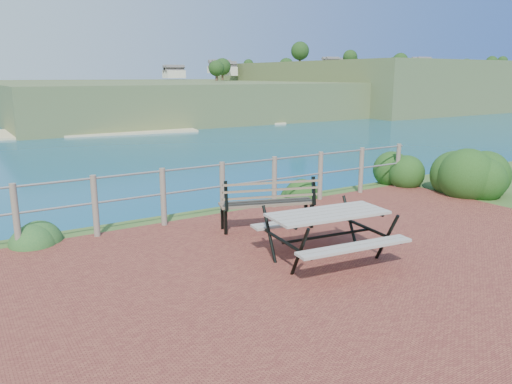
{
  "coord_description": "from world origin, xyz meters",
  "views": [
    {
      "loc": [
        -4.22,
        -4.5,
        2.55
      ],
      "look_at": [
        -0.13,
        1.98,
        0.75
      ],
      "focal_mm": 35.0,
      "sensor_mm": 36.0,
      "label": 1
    }
  ],
  "objects": [
    {
      "name": "shrub_right_front",
      "position": [
        5.41,
        2.04,
        0.0
      ],
      "size": [
        1.23,
        1.23,
        1.75
      ],
      "primitive_type": "ellipsoid",
      "color": "#1E3C12",
      "rests_on": "ground"
    },
    {
      "name": "shrub_lip_west",
      "position": [
        -3.31,
        3.72,
        0.0
      ],
      "size": [
        0.79,
        0.79,
        0.54
      ],
      "primitive_type": "ellipsoid",
      "color": "#1F5323",
      "rests_on": "ground"
    },
    {
      "name": "shrub_lip_east",
      "position": [
        2.22,
        3.87,
        0.0
      ],
      "size": [
        0.8,
        0.8,
        0.56
      ],
      "primitive_type": "ellipsoid",
      "color": "#1E3C12",
      "rests_on": "ground"
    },
    {
      "name": "ground",
      "position": [
        0.0,
        0.0,
        0.0
      ],
      "size": [
        10.0,
        7.0,
        0.12
      ],
      "primitive_type": "cube",
      "color": "brown",
      "rests_on": "ground"
    },
    {
      "name": "park_bench",
      "position": [
        0.25,
        2.24,
        0.59
      ],
      "size": [
        1.64,
        0.88,
        0.9
      ],
      "rotation": [
        0.0,
        0.0,
        -0.32
      ],
      "color": "brown",
      "rests_on": "ground"
    },
    {
      "name": "safety_railing",
      "position": [
        0.0,
        3.35,
        0.57
      ],
      "size": [
        9.4,
        0.1,
        1.0
      ],
      "color": "#6B5B4C",
      "rests_on": "ground"
    },
    {
      "name": "distant_bay",
      "position": [
        173.07,
        202.61,
        -1.52
      ],
      "size": [
        290.0,
        232.36,
        24.0
      ],
      "color": "#48592C",
      "rests_on": "ground"
    },
    {
      "name": "picnic_table",
      "position": [
        0.13,
        0.55,
        0.45
      ],
      "size": [
        1.72,
        1.43,
        0.7
      ],
      "rotation": [
        0.0,
        0.0,
        -0.12
      ],
      "color": "gray",
      "rests_on": "ground"
    },
    {
      "name": "shrub_right_edge",
      "position": [
        5.14,
        3.6,
        0.0
      ],
      "size": [
        0.94,
        0.94,
        1.35
      ],
      "primitive_type": "ellipsoid",
      "color": "#1E3C12",
      "rests_on": "ground"
    }
  ]
}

